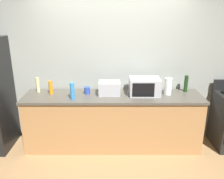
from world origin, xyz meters
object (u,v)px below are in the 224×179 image
object	(u,v)px
bottle_hand_soap	(37,85)
mug_blue	(86,90)
paper_towel_roll	(167,86)
bottle_dish_soap	(50,88)
microwave	(144,86)
bottle_spray_cleaner	(71,91)
toaster_oven	(108,88)
bottle_wine	(185,84)

from	to	relation	value
bottle_hand_soap	mug_blue	distance (m)	0.82
paper_towel_roll	bottle_dish_soap	xyz separation A→B (m)	(-1.88, 0.03, -0.03)
microwave	bottle_spray_cleaner	world-z (taller)	microwave
bottle_spray_cleaner	bottle_dish_soap	xyz separation A→B (m)	(-0.39, 0.24, -0.02)
toaster_oven	bottle_wine	distance (m)	1.27
microwave	bottle_wine	size ratio (longest dim) A/B	1.75
toaster_oven	bottle_wine	world-z (taller)	bottle_wine
toaster_oven	paper_towel_roll	world-z (taller)	paper_towel_roll
bottle_hand_soap	microwave	bearing A→B (deg)	-3.87
microwave	bottle_dish_soap	size ratio (longest dim) A/B	2.21
microwave	bottle_spray_cleaner	bearing A→B (deg)	-169.12
toaster_oven	bottle_dish_soap	bearing A→B (deg)	178.97
toaster_oven	bottle_dish_soap	world-z (taller)	bottle_dish_soap
toaster_oven	bottle_wine	size ratio (longest dim) A/B	1.24
bottle_wine	mug_blue	world-z (taller)	bottle_wine
toaster_oven	mug_blue	world-z (taller)	toaster_oven
paper_towel_roll	bottle_hand_soap	size ratio (longest dim) A/B	1.08
microwave	bottle_hand_soap	xyz separation A→B (m)	(-1.73, 0.12, -0.01)
bottle_dish_soap	bottle_spray_cleaner	bearing A→B (deg)	-32.14
microwave	mug_blue	size ratio (longest dim) A/B	4.37
microwave	bottle_dish_soap	distance (m)	1.50
bottle_spray_cleaner	toaster_oven	bearing A→B (deg)	22.14
mug_blue	toaster_oven	bearing A→B (deg)	-4.92
bottle_hand_soap	bottle_wine	size ratio (longest dim) A/B	0.91
bottle_spray_cleaner	mug_blue	world-z (taller)	bottle_spray_cleaner
bottle_spray_cleaner	bottle_hand_soap	distance (m)	0.70
microwave	bottle_wine	bearing A→B (deg)	11.66
bottle_dish_soap	mug_blue	size ratio (longest dim) A/B	1.98
bottle_wine	mug_blue	xyz separation A→B (m)	(-1.62, -0.10, -0.08)
paper_towel_roll	mug_blue	size ratio (longest dim) A/B	2.46
paper_towel_roll	bottle_dish_soap	size ratio (longest dim) A/B	1.24
bottle_spray_cleaner	bottle_wine	bearing A→B (deg)	11.18
microwave	bottle_spray_cleaner	xyz separation A→B (m)	(-1.11, -0.21, -0.00)
bottle_hand_soap	mug_blue	size ratio (longest dim) A/B	2.28
microwave	bottle_spray_cleaner	distance (m)	1.13
toaster_oven	bottle_hand_soap	size ratio (longest dim) A/B	1.36
microwave	paper_towel_roll	world-z (taller)	same
toaster_oven	bottle_hand_soap	xyz separation A→B (m)	(-1.18, 0.10, 0.02)
toaster_oven	mug_blue	distance (m)	0.37
bottle_dish_soap	mug_blue	distance (m)	0.58
bottle_hand_soap	mug_blue	xyz separation A→B (m)	(0.81, -0.07, -0.07)
bottle_dish_soap	paper_towel_roll	bearing A→B (deg)	-0.82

